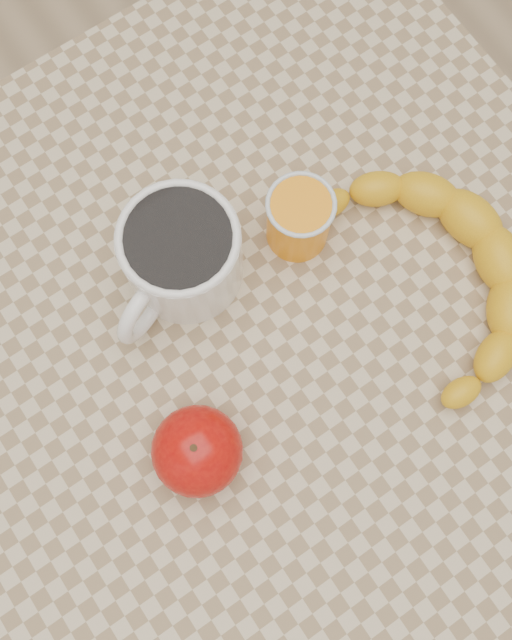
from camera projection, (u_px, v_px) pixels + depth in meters
ground at (256, 412)px, 1.47m from camera, size 3.00×3.00×0.00m
table at (256, 342)px, 0.82m from camera, size 0.80×0.80×0.75m
coffee_mug at (180, 256)px, 0.70m from camera, size 0.18×0.16×0.10m
orange_juice_glass at (299, 219)px, 0.72m from camera, size 0.07×0.07×0.08m
apple at (197, 451)px, 0.67m from camera, size 0.11×0.11×0.08m
banana at (438, 276)px, 0.72m from camera, size 0.35×0.41×0.05m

